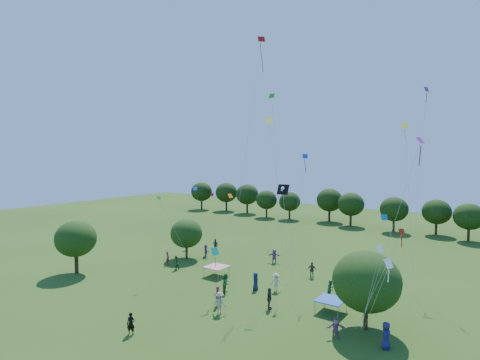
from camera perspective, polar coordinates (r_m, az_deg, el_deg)
The scene contains 43 objects.
near_tree_west at distance 46.19m, azimuth -23.74°, elevation -8.20°, with size 4.49×4.49×5.97m.
near_tree_north at distance 49.03m, azimuth -8.17°, elevation -8.05°, with size 4.11×4.11×5.09m.
near_tree_east at distance 30.76m, azimuth 18.72°, elevation -14.39°, with size 5.09×5.09×6.06m.
treeline at distance 73.07m, azimuth 18.11°, elevation -3.62°, with size 88.01×8.77×6.77m.
tent_red_stripe at distance 42.20m, azimuth -3.58°, elevation -13.06°, with size 2.20×2.20×1.10m.
tent_blue at distance 34.08m, azimuth 13.68°, elevation -17.34°, with size 2.20×2.20×1.10m.
man_in_black at distance 30.65m, azimuth -16.29°, elevation -20.29°, with size 0.62×0.40×1.65m, color black.
crowd_person_0 at distance 38.19m, azimuth 2.38°, elevation -15.15°, with size 0.86×0.46×1.74m, color #1A204D.
crowd_person_1 at distance 36.64m, azimuth 20.26°, elevation -16.19°, with size 0.66×0.42×1.77m, color maroon.
crowd_person_2 at distance 37.31m, azimuth 13.67°, elevation -15.81°, with size 0.81×0.44×1.63m, color #255835.
crowd_person_3 at distance 53.70m, azimuth -8.15°, elevation -9.70°, with size 1.02×0.46×1.57m, color tan.
crowd_person_4 at distance 52.57m, azimuth -3.79°, elevation -9.86°, with size 1.03×0.47×1.75m, color #3E3431.
crowd_person_5 at distance 49.85m, azimuth -5.22°, elevation -10.68°, with size 1.55×0.55×1.66m, color #975999.
crowd_person_6 at distance 29.45m, azimuth 21.37°, elevation -21.21°, with size 0.92×0.50×1.87m, color navy.
crowd_person_7 at distance 34.39m, azimuth -3.47°, elevation -17.28°, with size 0.67×0.43×1.80m, color maroon.
crowd_person_8 at distance 37.43m, azimuth -2.11°, elevation -15.43°, with size 0.93×0.50×1.89m, color #2B662C.
crowd_person_9 at distance 32.99m, azimuth -3.10°, elevation -18.18°, with size 1.20×0.54×1.84m, color #A59884.
crowd_person_10 at distance 42.44m, azimuth 10.92°, elevation -13.29°, with size 0.99×0.45×1.69m, color #463C38.
crowd_person_11 at distance 47.22m, azimuth 5.24°, elevation -11.46°, with size 1.60×0.57×1.72m, color #93568C.
crowd_person_12 at distance 43.43m, azimuth 22.41°, elevation -13.13°, with size 0.83×0.45×1.68m, color navy.
crowd_person_13 at distance 47.14m, azimuth -10.95°, elevation -11.62°, with size 0.59×0.38×1.59m, color maroon.
crowd_person_14 at distance 45.01m, azimuth -9.74°, elevation -12.32°, with size 0.81×0.44×1.64m, color #274C20.
crowd_person_15 at distance 38.07m, azimuth 5.50°, elevation -15.22°, with size 1.14×0.51×1.75m, color beige.
crowd_person_16 at distance 33.88m, azimuth 4.49°, elevation -17.56°, with size 1.09×0.50×1.87m, color #413634.
crowd_person_17 at distance 30.02m, azimuth 14.37°, elevation -20.97°, with size 1.38×0.49×1.48m, color #965786.
pirate_kite at distance 36.54m, azimuth 6.57°, elevation -1.67°, with size 4.01×4.54×9.12m.
red_high_kite at distance 41.52m, azimuth 2.51°, elevation 15.05°, with size 2.10×8.79×25.07m.
small_kite_0 at distance 26.35m, azimuth 22.20°, elevation -10.32°, with size 3.01×0.41×7.32m.
small_kite_1 at distance 48.41m, azimuth -9.88°, elevation -7.59°, with size 3.14×1.82×2.97m.
small_kite_2 at distance 42.86m, azimuth 24.02°, elevation 4.13°, with size 2.40×4.49×15.39m.
small_kite_3 at distance 42.20m, azimuth -11.26°, elevation -4.75°, with size 0.58×4.98×7.57m.
small_kite_4 at distance 49.14m, azimuth -6.49°, elevation -2.79°, with size 0.61×3.16×7.87m.
small_kite_5 at distance 25.69m, azimuth 24.17°, elevation -0.35°, with size 3.69×0.60×13.09m.
small_kite_6 at distance 27.53m, azimuth 20.19°, elevation -11.40°, with size 1.20×0.90×5.85m.
small_kite_7 at distance 41.41m, azimuth 21.45°, elevation -6.15°, with size 3.31×1.58×5.87m.
small_kite_8 at distance 52.52m, azimuth -4.27°, elevation -3.62°, with size 0.45×0.42×6.67m.
small_kite_9 at distance 40.56m, azimuth -1.30°, elevation -4.08°, with size 2.33×1.62×7.78m.
small_kite_10 at distance 38.26m, azimuth 5.02°, elevation 4.73°, with size 1.84×2.20×15.67m.
small_kite_11 at distance 41.14m, azimuth 5.26°, elevation 6.85°, with size 0.63×2.86×18.58m.
small_kite_12 at distance 38.07m, azimuth 9.39°, elevation 0.07°, with size 2.41×0.64×12.10m.
small_kite_13 at distance 43.17m, azimuth 26.16°, elevation 6.96°, with size 0.52×5.65×19.13m.
small_kite_14 at distance 24.25m, azimuth 21.28°, elevation -13.09°, with size 2.53×3.57×6.00m.
small_kite_15 at distance 34.36m, azimuth -3.79°, elevation -11.16°, with size 0.51×1.31×3.67m.
Camera 1 is at (19.84, -13.79, 13.24)m, focal length 28.00 mm.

